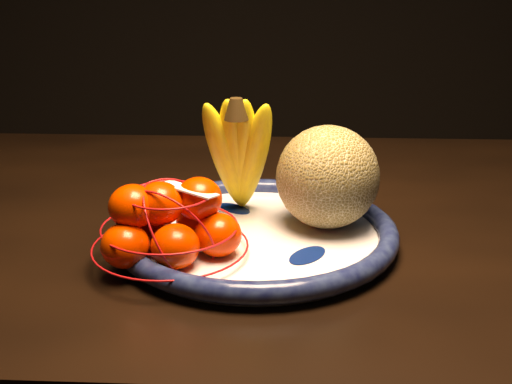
{
  "coord_description": "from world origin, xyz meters",
  "views": [
    {
      "loc": [
        -0.17,
        -1.01,
        1.1
      ],
      "look_at": [
        -0.16,
        -0.2,
        0.81
      ],
      "focal_mm": 45.0,
      "sensor_mm": 36.0,
      "label": 1
    }
  ],
  "objects_px": {
    "mandarin_bag": "(170,224)",
    "dining_table": "(332,257)",
    "cantaloupe": "(328,177)",
    "banana_bunch": "(239,150)",
    "fruit_bowl": "(256,233)"
  },
  "relations": [
    {
      "from": "mandarin_bag",
      "to": "cantaloupe",
      "type": "bearing_deg",
      "value": 24.57
    },
    {
      "from": "banana_bunch",
      "to": "cantaloupe",
      "type": "bearing_deg",
      "value": -14.26
    },
    {
      "from": "banana_bunch",
      "to": "mandarin_bag",
      "type": "bearing_deg",
      "value": -117.55
    },
    {
      "from": "dining_table",
      "to": "cantaloupe",
      "type": "xyz_separation_m",
      "value": [
        -0.02,
        -0.1,
        0.16
      ]
    },
    {
      "from": "dining_table",
      "to": "cantaloupe",
      "type": "height_order",
      "value": "cantaloupe"
    },
    {
      "from": "dining_table",
      "to": "banana_bunch",
      "type": "bearing_deg",
      "value": -156.25
    },
    {
      "from": "dining_table",
      "to": "mandarin_bag",
      "type": "relative_size",
      "value": 6.96
    },
    {
      "from": "cantaloupe",
      "to": "mandarin_bag",
      "type": "height_order",
      "value": "cantaloupe"
    },
    {
      "from": "dining_table",
      "to": "fruit_bowl",
      "type": "distance_m",
      "value": 0.2
    },
    {
      "from": "dining_table",
      "to": "cantaloupe",
      "type": "bearing_deg",
      "value": -101.24
    },
    {
      "from": "mandarin_bag",
      "to": "banana_bunch",
      "type": "bearing_deg",
      "value": 58.02
    },
    {
      "from": "dining_table",
      "to": "banana_bunch",
      "type": "height_order",
      "value": "banana_bunch"
    },
    {
      "from": "dining_table",
      "to": "mandarin_bag",
      "type": "distance_m",
      "value": 0.33
    },
    {
      "from": "mandarin_bag",
      "to": "dining_table",
      "type": "bearing_deg",
      "value": 39.44
    },
    {
      "from": "fruit_bowl",
      "to": "mandarin_bag",
      "type": "xyz_separation_m",
      "value": [
        -0.11,
        -0.07,
        0.04
      ]
    }
  ]
}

